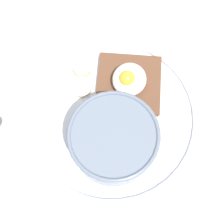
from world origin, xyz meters
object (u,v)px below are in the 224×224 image
(banana_slice_left, at_px, (81,87))
(banana_slice_front, at_px, (82,70))
(poached_egg, at_px, (129,79))
(oatmeal_bowl, at_px, (114,140))
(toast_slice, at_px, (129,84))

(banana_slice_left, bearing_deg, banana_slice_front, 16.51)
(poached_egg, height_order, banana_slice_front, poached_egg)
(oatmeal_bowl, height_order, banana_slice_front, oatmeal_bowl)
(toast_slice, xyz_separation_m, banana_slice_left, (-0.03, 0.07, -0.00))
(poached_egg, bearing_deg, toast_slice, -39.19)
(banana_slice_front, bearing_deg, poached_egg, -91.87)
(banana_slice_front, bearing_deg, toast_slice, -91.36)
(banana_slice_front, distance_m, banana_slice_left, 0.03)
(oatmeal_bowl, xyz_separation_m, banana_slice_front, (0.11, 0.09, -0.03))
(poached_egg, bearing_deg, banana_slice_front, 88.13)
(oatmeal_bowl, bearing_deg, toast_slice, 2.93)
(poached_egg, height_order, banana_slice_left, poached_egg)
(poached_egg, relative_size, banana_slice_left, 1.31)
(toast_slice, bearing_deg, poached_egg, 140.81)
(toast_slice, bearing_deg, banana_slice_left, 110.95)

